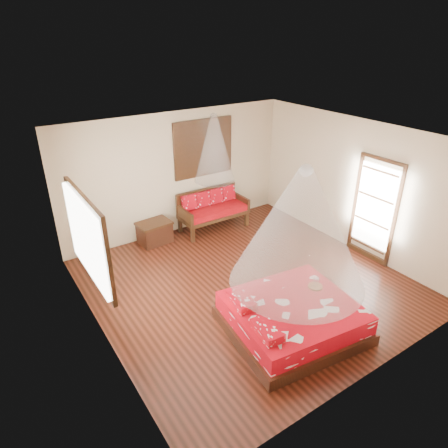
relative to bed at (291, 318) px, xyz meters
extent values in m
cube|color=black|center=(0.22, 1.45, -0.26)|extent=(5.50, 5.50, 0.02)
cube|color=white|center=(0.22, 1.45, 2.56)|extent=(5.50, 5.50, 0.02)
cube|color=beige|center=(-2.54, 1.45, 1.15)|extent=(0.02, 5.50, 2.80)
cube|color=beige|center=(2.98, 1.45, 1.15)|extent=(0.02, 5.50, 2.80)
cube|color=beige|center=(0.22, 4.21, 1.15)|extent=(5.50, 0.02, 2.80)
cube|color=beige|center=(0.22, -1.31, 1.15)|extent=(5.50, 0.02, 2.80)
cube|color=black|center=(0.02, 0.00, -0.15)|extent=(2.19, 2.03, 0.20)
cube|color=#AF0513|center=(0.02, 0.00, 0.10)|extent=(2.08, 1.92, 0.30)
cube|color=#AF0513|center=(-0.75, -0.29, 0.32)|extent=(0.34, 0.55, 0.13)
cube|color=#AF0513|center=(-0.66, 0.46, 0.32)|extent=(0.34, 0.55, 0.13)
cube|color=black|center=(0.15, 3.45, -0.04)|extent=(0.08, 0.08, 0.42)
cube|color=black|center=(1.67, 3.45, -0.04)|extent=(0.08, 0.08, 0.42)
cube|color=black|center=(0.15, 4.06, -0.04)|extent=(0.08, 0.08, 0.42)
cube|color=black|center=(1.67, 4.06, -0.04)|extent=(0.08, 0.08, 0.42)
cube|color=black|center=(0.91, 3.75, 0.13)|extent=(1.64, 0.73, 0.08)
cube|color=maroon|center=(0.91, 3.75, 0.24)|extent=(1.58, 0.67, 0.14)
cube|color=black|center=(0.91, 4.08, 0.42)|extent=(1.64, 0.06, 0.55)
cube|color=black|center=(0.13, 3.75, 0.29)|extent=(0.06, 0.73, 0.30)
cube|color=black|center=(1.69, 3.75, 0.29)|extent=(0.06, 0.73, 0.30)
cube|color=#AF0513|center=(0.37, 3.96, 0.48)|extent=(0.35, 0.19, 0.36)
cube|color=#AF0513|center=(0.73, 3.96, 0.48)|extent=(0.35, 0.19, 0.36)
cube|color=#AF0513|center=(1.09, 3.96, 0.48)|extent=(0.35, 0.19, 0.36)
cube|color=#AF0513|center=(1.46, 3.96, 0.48)|extent=(0.35, 0.19, 0.36)
cube|color=black|center=(-0.57, 3.90, -0.03)|extent=(0.73, 0.55, 0.45)
cube|color=black|center=(-0.57, 3.90, 0.23)|extent=(0.77, 0.59, 0.05)
cube|color=black|center=(0.91, 4.17, 1.65)|extent=(1.52, 0.06, 1.32)
cube|color=black|center=(0.91, 4.16, 1.65)|extent=(1.35, 0.04, 1.10)
cube|color=black|center=(-2.50, 1.65, 1.45)|extent=(0.08, 1.74, 1.34)
cube|color=silver|center=(-2.46, 1.65, 1.45)|extent=(0.04, 1.54, 1.10)
cube|color=black|center=(2.94, 0.85, 0.80)|extent=(0.08, 1.02, 2.16)
cube|color=white|center=(2.92, 0.85, 0.90)|extent=(0.03, 0.82, 1.70)
cylinder|color=brown|center=(0.64, 0.14, 0.26)|extent=(0.24, 0.24, 0.03)
cone|color=white|center=(0.02, 0.00, 1.60)|extent=(2.01, 2.01, 1.80)
cone|color=white|center=(0.91, 3.70, 1.75)|extent=(0.91, 0.91, 1.50)
camera|label=1|loc=(-3.67, -3.59, 4.15)|focal=32.00mm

